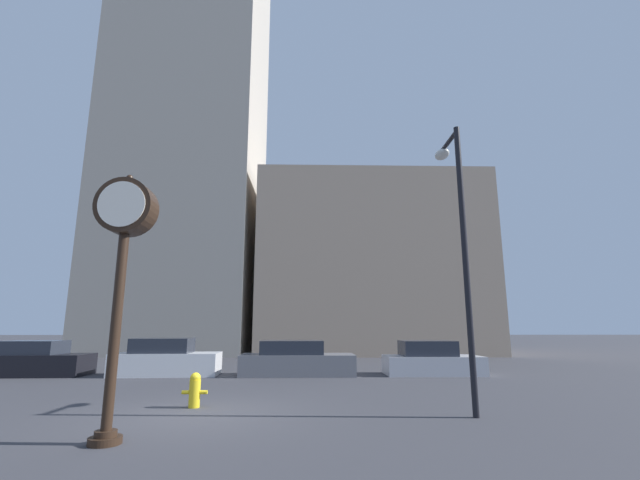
# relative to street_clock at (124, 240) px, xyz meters

# --- Properties ---
(ground_plane) EXTENTS (200.00, 200.00, 0.00)m
(ground_plane) POSITION_rel_street_clock_xyz_m (0.86, 2.42, -3.47)
(ground_plane) COLOR #38383D
(building_tall_tower) EXTENTS (11.26, 12.00, 40.18)m
(building_tall_tower) POSITION_rel_street_clock_xyz_m (-6.62, 26.42, 16.62)
(building_tall_tower) COLOR #ADA393
(building_tall_tower) RESTS_ON ground_plane
(building_storefront_row) EXTENTS (16.72, 12.00, 13.02)m
(building_storefront_row) POSITION_rel_street_clock_xyz_m (8.09, 26.42, 3.04)
(building_storefront_row) COLOR tan
(building_storefront_row) RESTS_ON ground_plane
(street_clock) EXTENTS (1.04, 0.54, 4.73)m
(street_clock) POSITION_rel_street_clock_xyz_m (0.00, 0.00, 0.00)
(street_clock) COLOR black
(street_clock) RESTS_ON ground_plane
(car_black) EXTENTS (4.04, 1.87, 1.38)m
(car_black) POSITION_rel_street_clock_xyz_m (-7.63, 10.37, -2.88)
(car_black) COLOR black
(car_black) RESTS_ON ground_plane
(car_white) EXTENTS (4.23, 1.92, 1.47)m
(car_white) POSITION_rel_street_clock_xyz_m (-2.42, 10.37, -2.85)
(car_white) COLOR silver
(car_white) RESTS_ON ground_plane
(car_grey) EXTENTS (4.61, 1.93, 1.38)m
(car_grey) POSITION_rel_street_clock_xyz_m (2.87, 10.32, -2.89)
(car_grey) COLOR slate
(car_grey) RESTS_ON ground_plane
(car_silver) EXTENTS (3.93, 1.89, 1.36)m
(car_silver) POSITION_rel_street_clock_xyz_m (8.43, 10.41, -2.90)
(car_silver) COLOR #BCBCC1
(car_silver) RESTS_ON ground_plane
(fire_hydrant_near) EXTENTS (0.62, 0.27, 0.82)m
(fire_hydrant_near) POSITION_rel_street_clock_xyz_m (0.60, 3.30, -3.05)
(fire_hydrant_near) COLOR yellow
(fire_hydrant_near) RESTS_ON ground_plane
(street_lamp_right) EXTENTS (0.36, 1.57, 6.75)m
(street_lamp_right) POSITION_rel_street_clock_xyz_m (7.01, 2.33, 0.98)
(street_lamp_right) COLOR black
(street_lamp_right) RESTS_ON ground_plane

